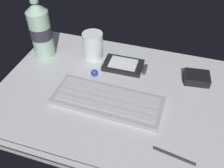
% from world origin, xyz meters
% --- Properties ---
extents(ground_plane, '(0.64, 0.48, 0.03)m').
position_xyz_m(ground_plane, '(0.00, -0.00, -0.01)').
color(ground_plane, '#B7BABC').
extents(keyboard, '(0.29, 0.12, 0.02)m').
position_xyz_m(keyboard, '(-0.00, -0.04, 0.01)').
color(keyboard, '#93969B').
rests_on(keyboard, ground_plane).
extents(handheld_device, '(0.13, 0.08, 0.02)m').
position_xyz_m(handheld_device, '(0.01, 0.12, 0.01)').
color(handheld_device, black).
rests_on(handheld_device, ground_plane).
extents(juice_cup, '(0.06, 0.06, 0.09)m').
position_xyz_m(juice_cup, '(-0.11, 0.14, 0.04)').
color(juice_cup, silver).
rests_on(juice_cup, ground_plane).
extents(water_bottle, '(0.07, 0.07, 0.21)m').
position_xyz_m(water_bottle, '(-0.26, 0.11, 0.09)').
color(water_bottle, '#9EC1A8').
rests_on(water_bottle, ground_plane).
extents(charger_block, '(0.08, 0.06, 0.02)m').
position_xyz_m(charger_block, '(0.22, 0.12, 0.01)').
color(charger_block, black).
rests_on(charger_block, ground_plane).
extents(trackball_mouse, '(0.02, 0.02, 0.02)m').
position_xyz_m(trackball_mouse, '(-0.07, 0.05, 0.01)').
color(trackball_mouse, '#2338B2').
rests_on(trackball_mouse, ground_plane).
extents(stylus_pen, '(0.09, 0.02, 0.01)m').
position_xyz_m(stylus_pen, '(0.19, -0.15, 0.00)').
color(stylus_pen, '#26262B').
rests_on(stylus_pen, ground_plane).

